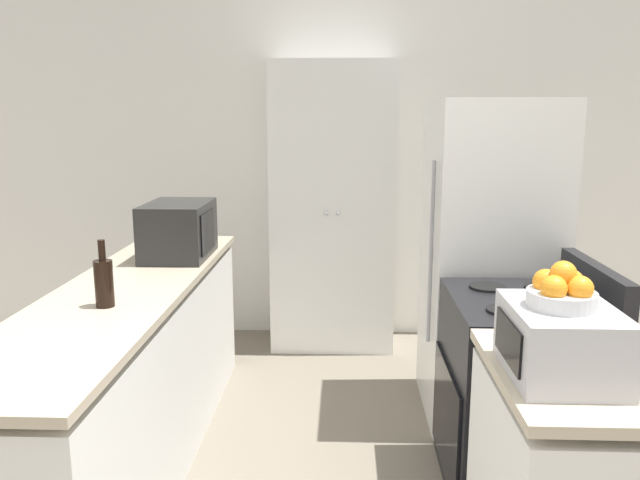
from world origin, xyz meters
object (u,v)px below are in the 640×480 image
at_px(microwave, 179,230).
at_px(fruit_bowl, 562,290).
at_px(stove, 520,394).
at_px(refrigerator, 488,261).
at_px(toaster_oven, 560,342).
at_px(pantry_cabinet, 333,208).
at_px(wine_bottle, 104,282).

bearing_deg(microwave, fruit_bowl, -45.03).
relative_size(stove, fruit_bowl, 5.19).
relative_size(refrigerator, fruit_bowl, 8.67).
xyz_separation_m(microwave, toaster_oven, (1.60, -1.59, -0.05)).
bearing_deg(toaster_oven, fruit_bowl, -168.61).
bearing_deg(toaster_oven, refrigerator, 84.74).
bearing_deg(toaster_oven, pantry_cabinet, 105.66).
relative_size(pantry_cabinet, microwave, 4.11).
height_order(refrigerator, fruit_bowl, refrigerator).
xyz_separation_m(pantry_cabinet, wine_bottle, (-0.92, -2.02, -0.02)).
xyz_separation_m(pantry_cabinet, toaster_oven, (0.75, -2.67, -0.02)).
xyz_separation_m(pantry_cabinet, refrigerator, (0.90, -1.04, -0.14)).
height_order(stove, toaster_oven, toaster_oven).
bearing_deg(wine_bottle, stove, 5.37).
distance_m(refrigerator, microwave, 1.76).
xyz_separation_m(toaster_oven, fruit_bowl, (-0.01, -0.00, 0.16)).
distance_m(pantry_cabinet, microwave, 1.37).
bearing_deg(refrigerator, pantry_cabinet, 130.71).
distance_m(wine_bottle, fruit_bowl, 1.79).
height_order(pantry_cabinet, wine_bottle, pantry_cabinet).
bearing_deg(wine_bottle, toaster_oven, -21.21).
xyz_separation_m(pantry_cabinet, fruit_bowl, (0.74, -2.67, 0.15)).
relative_size(pantry_cabinet, stove, 1.94).
xyz_separation_m(wine_bottle, fruit_bowl, (1.66, -0.65, 0.17)).
bearing_deg(stove, refrigerator, 89.04).
xyz_separation_m(pantry_cabinet, microwave, (-0.85, -1.08, 0.03)).
distance_m(microwave, wine_bottle, 0.95).
bearing_deg(microwave, refrigerator, 1.05).
height_order(microwave, fruit_bowl, fruit_bowl).
relative_size(microwave, toaster_oven, 1.26).
bearing_deg(fruit_bowl, refrigerator, 84.48).
bearing_deg(refrigerator, fruit_bowl, -95.52).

